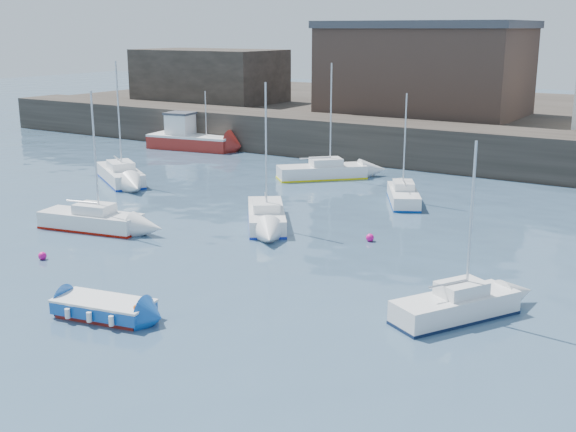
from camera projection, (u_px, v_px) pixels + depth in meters
The scene contains 16 objects.
water at pixel (92, 339), 23.49m from camera, with size 220.00×220.00×0.00m, color #2D4760.
quay_wall at pixel (458, 148), 51.79m from camera, with size 90.00×5.00×3.00m, color #28231E.
land_strip at pixel (524, 122), 66.57m from camera, with size 90.00×32.00×2.80m, color #28231E.
warehouse at pixel (425, 68), 60.14m from camera, with size 16.40×10.40×7.60m.
bldg_west at pixel (209, 75), 70.97m from camera, with size 14.00×8.00×5.00m.
blue_dinghy at pixel (104, 308), 25.14m from camera, with size 3.75×2.16×0.67m.
fishing_boat at pixel (190, 138), 60.33m from camera, with size 7.67×3.87×4.85m.
sailboat_a at pixel (91, 220), 36.17m from camera, with size 5.56×2.71×6.93m.
sailboat_b at pixel (266, 216), 37.10m from camera, with size 4.77×5.65×7.28m.
sailboat_c at pixel (456, 306), 25.05m from camera, with size 3.66×4.85×6.22m.
sailboat_e at pixel (120, 174), 47.40m from camera, with size 6.18×4.93×7.84m.
sailboat_f at pixel (403, 195), 41.77m from camera, with size 3.66×4.95×6.25m.
sailboat_h at pixel (322, 171), 48.49m from camera, with size 5.55×5.52×7.63m.
buoy_near at pixel (43, 259), 31.58m from camera, with size 0.36×0.36×0.36m, color #DC0C7D.
buoy_mid at pixel (430, 327), 24.46m from camera, with size 0.36×0.36×0.36m, color #DC0C7D.
buoy_far at pixel (370, 241), 34.29m from camera, with size 0.38×0.38×0.38m, color #DC0C7D.
Camera 1 is at (16.95, -15.00, 9.82)m, focal length 45.00 mm.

